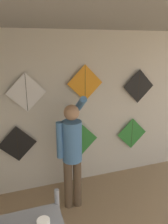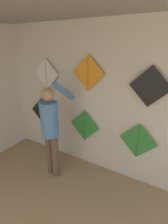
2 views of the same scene
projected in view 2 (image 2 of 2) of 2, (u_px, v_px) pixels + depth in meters
back_panel at (90, 100)px, 3.34m from camera, size 4.70×0.06×2.80m
shopkeeper at (51, 125)px, 3.12m from camera, size 0.47×0.63×1.85m
kite_0 at (42, 111)px, 4.01m from camera, size 0.64×0.01×0.64m
kite_1 at (84, 127)px, 3.51m from camera, size 0.64×0.04×0.85m
kite_2 at (138, 141)px, 2.99m from camera, size 0.64×0.01×0.64m
kite_3 at (46, 74)px, 3.59m from camera, size 0.64×0.01×0.64m
kite_4 at (88, 73)px, 3.08m from camera, size 0.64×0.01×0.64m
kite_5 at (150, 87)px, 2.60m from camera, size 0.64×0.01×0.64m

